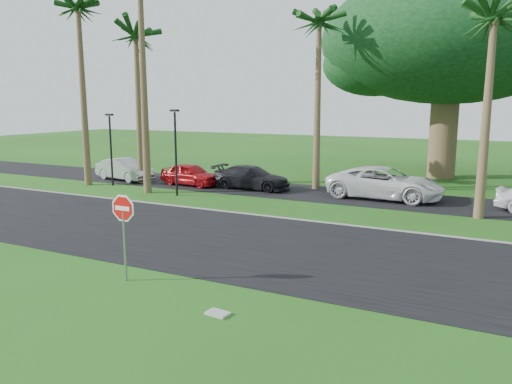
{
  "coord_description": "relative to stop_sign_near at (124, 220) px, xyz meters",
  "views": [
    {
      "loc": [
        9.9,
        -13.41,
        4.98
      ],
      "look_at": [
        1.9,
        2.43,
        1.8
      ],
      "focal_mm": 35.0,
      "sensor_mm": 36.0,
      "label": 1
    }
  ],
  "objects": [
    {
      "name": "utility_slab",
      "position": [
        3.53,
        -0.83,
        -1.74
      ],
      "size": [
        0.58,
        0.4,
        0.06
      ],
      "primitive_type": "cube",
      "rotation": [
        0.0,
        0.0,
        -0.1
      ],
      "color": "#9D9D95",
      "rests_on": "ground"
    },
    {
      "name": "canopy_tree",
      "position": [
        5.5,
        25.0,
        7.17
      ],
      "size": [
        16.5,
        16.5,
        13.12
      ],
      "color": "brown",
      "rests_on": "ground"
    },
    {
      "name": "palm_center",
      "position": [
        -0.5,
        17.0,
        7.39
      ],
      "size": [
        5.0,
        5.0,
        10.5
      ],
      "color": "brown",
      "rests_on": "ground"
    },
    {
      "name": "palm_left_mid",
      "position": [
        -11.0,
        14.0,
        6.9
      ],
      "size": [
        5.0,
        5.0,
        10.0
      ],
      "color": "brown",
      "rests_on": "ground"
    },
    {
      "name": "streetlight_left",
      "position": [
        -12.0,
        12.5,
        0.72
      ],
      "size": [
        0.45,
        0.25,
        4.34
      ],
      "color": "black",
      "rests_on": "ground"
    },
    {
      "name": "curb",
      "position": [
        -0.5,
        9.05,
        -1.74
      ],
      "size": [
        120.0,
        0.12,
        0.06
      ],
      "primitive_type": "cube",
      "color": "gray",
      "rests_on": "ground"
    },
    {
      "name": "car_dark",
      "position": [
        -3.8,
        15.15,
        -1.1
      ],
      "size": [
        4.64,
        1.9,
        1.34
      ],
      "primitive_type": "imported",
      "rotation": [
        0.0,
        0.0,
        1.58
      ],
      "color": "black",
      "rests_on": "ground"
    },
    {
      "name": "palm_right_near",
      "position": [
        8.5,
        13.0,
        6.42
      ],
      "size": [
        5.0,
        5.0,
        9.5
      ],
      "color": "brown",
      "rests_on": "ground"
    },
    {
      "name": "road",
      "position": [
        -0.5,
        5.0,
        -1.76
      ],
      "size": [
        120.0,
        8.0,
        0.02
      ],
      "primitive_type": "cube",
      "color": "black",
      "rests_on": "ground"
    },
    {
      "name": "stop_sign_near",
      "position": [
        0.0,
        0.0,
        0.0
      ],
      "size": [
        1.05,
        0.07,
        2.62
      ],
      "color": "gray",
      "rests_on": "ground"
    },
    {
      "name": "streetlight_right",
      "position": [
        -6.5,
        11.5,
        0.88
      ],
      "size": [
        0.45,
        0.25,
        4.64
      ],
      "color": "black",
      "rests_on": "ground"
    },
    {
      "name": "ground",
      "position": [
        -0.5,
        3.0,
        -1.77
      ],
      "size": [
        120.0,
        120.0,
        0.0
      ],
      "primitive_type": "plane",
      "color": "#1E4A12",
      "rests_on": "ground"
    },
    {
      "name": "car_minivan",
      "position": [
        3.81,
        15.62,
        -0.95
      ],
      "size": [
        6.02,
        2.94,
        1.65
      ],
      "primitive_type": "imported",
      "rotation": [
        0.0,
        0.0,
        1.54
      ],
      "color": "silver",
      "rests_on": "ground"
    },
    {
      "name": "car_red",
      "position": [
        -7.7,
        14.64,
        -1.1
      ],
      "size": [
        4.08,
        1.99,
        1.34
      ],
      "primitive_type": "imported",
      "rotation": [
        0.0,
        0.0,
        1.47
      ],
      "color": "#A90E13",
      "rests_on": "ground"
    },
    {
      "name": "parking_strip",
      "position": [
        -0.5,
        15.5,
        -1.76
      ],
      "size": [
        120.0,
        5.0,
        0.02
      ],
      "primitive_type": "cube",
      "color": "black",
      "rests_on": "ground"
    },
    {
      "name": "car_silver",
      "position": [
        -12.72,
        14.41,
        -1.08
      ],
      "size": [
        4.43,
        2.15,
        1.4
      ],
      "primitive_type": "imported",
      "rotation": [
        0.0,
        0.0,
        1.41
      ],
      "color": "#B9BCC1",
      "rests_on": "ground"
    },
    {
      "name": "palm_left_far",
      "position": [
        -13.5,
        12.0,
        8.36
      ],
      "size": [
        5.0,
        5.0,
        11.5
      ],
      "color": "brown",
      "rests_on": "ground"
    }
  ]
}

